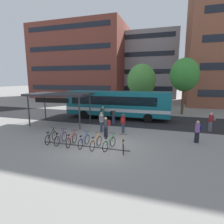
{
  "coord_description": "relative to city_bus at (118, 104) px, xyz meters",
  "views": [
    {
      "loc": [
        4.18,
        -11.16,
        4.58
      ],
      "look_at": [
        -0.63,
        4.03,
        1.73
      ],
      "focal_mm": 29.2,
      "sensor_mm": 36.0,
      "label": 1
    }
  ],
  "objects": [
    {
      "name": "building_left_wing",
      "position": [
        -16.9,
        23.57,
        7.18
      ],
      "size": [
        23.35,
        12.06,
        17.91
      ],
      "color": "brown",
      "rests_on": "ground"
    },
    {
      "name": "commuter_black_pack_3",
      "position": [
        0.28,
        -2.71,
        -0.85
      ],
      "size": [
        0.55,
        0.38,
        1.61
      ],
      "rotation": [
        0.0,
        0.0,
        0.12
      ],
      "color": "#2D3851",
      "rests_on": "ground"
    },
    {
      "name": "parked_bicycle_red_2",
      "position": [
        -0.64,
        -9.62,
        -1.39
      ],
      "size": [
        0.52,
        1.72,
        0.99
      ],
      "rotation": [
        0.0,
        0.0,
        1.66
      ],
      "color": "black",
      "rests_on": "ground"
    },
    {
      "name": "parked_bicycle_green_5",
      "position": [
        2.1,
        -9.49,
        -1.39
      ],
      "size": [
        0.54,
        1.7,
        0.99
      ],
      "rotation": [
        0.0,
        0.0,
        1.38
      ],
      "color": "black",
      "rests_on": "ground"
    },
    {
      "name": "parked_bicycle_black_0",
      "position": [
        -2.4,
        -9.52,
        -1.39
      ],
      "size": [
        0.52,
        1.71,
        0.99
      ],
      "rotation": [
        0.0,
        0.0,
        1.71
      ],
      "color": "black",
      "rests_on": "ground"
    },
    {
      "name": "bike_rack",
      "position": [
        0.29,
        -9.54,
        -1.68
      ],
      "size": [
        6.43,
        0.19,
        0.7
      ],
      "rotation": [
        0.0,
        0.0,
        0.02
      ],
      "color": "#47474C",
      "rests_on": "ground"
    },
    {
      "name": "city_bus",
      "position": [
        0.0,
        0.0,
        0.0
      ],
      "size": [
        12.08,
        2.83,
        3.2
      ],
      "rotation": [
        0.0,
        0.0,
        0.02
      ],
      "color": "#0F6070",
      "rests_on": "ground"
    },
    {
      "name": "commuter_grey_pack_4",
      "position": [
        9.38,
        -2.79,
        -0.78
      ],
      "size": [
        0.58,
        0.43,
        1.72
      ],
      "rotation": [
        0.0,
        0.0,
        3.4
      ],
      "color": "#565660",
      "rests_on": "ground"
    },
    {
      "name": "street_tree_1",
      "position": [
        7.45,
        5.25,
        3.39
      ],
      "size": [
        3.63,
        3.63,
        7.32
      ],
      "color": "brown",
      "rests_on": "ground"
    },
    {
      "name": "street_tree_0",
      "position": [
        1.45,
        8.44,
        2.65
      ],
      "size": [
        4.41,
        4.41,
        6.98
      ],
      "color": "brown",
      "rests_on": "ground"
    },
    {
      "name": "commuter_red_pack_0",
      "position": [
        2.05,
        -5.57,
        -0.81
      ],
      "size": [
        0.36,
        0.54,
        1.68
      ],
      "rotation": [
        0.0,
        0.0,
        1.62
      ],
      "color": "#2D3851",
      "rests_on": "ground"
    },
    {
      "name": "parked_bicycle_purple_1",
      "position": [
        -1.59,
        -9.53,
        -1.39
      ],
      "size": [
        0.52,
        1.72,
        0.99
      ],
      "rotation": [
        0.0,
        0.0,
        1.61
      ],
      "color": "black",
      "rests_on": "ground"
    },
    {
      "name": "commuter_grey_pack_6",
      "position": [
        0.12,
        -5.76,
        -0.76
      ],
      "size": [
        0.4,
        0.57,
        1.77
      ],
      "rotation": [
        0.0,
        0.0,
        1.76
      ],
      "color": "#2D3851",
      "rests_on": "ground"
    },
    {
      "name": "ground",
      "position": [
        1.57,
        -9.25,
        -1.78
      ],
      "size": [
        200.0,
        200.0,
        0.0
      ],
      "primitive_type": "plane",
      "color": "gray"
    },
    {
      "name": "building_centre_block",
      "position": [
        -0.44,
        30.83,
        6.3
      ],
      "size": [
        15.41,
        12.69,
        16.15
      ],
      "color": "gray",
      "rests_on": "ground"
    },
    {
      "name": "bus_lane_asphalt",
      "position": [
        1.57,
        -0.0,
        -1.77
      ],
      "size": [
        80.0,
        7.2,
        0.01
      ],
      "primitive_type": "cube",
      "color": "#232326",
      "rests_on": "ground"
    },
    {
      "name": "parked_bicycle_orange_6",
      "position": [
        3.07,
        -9.6,
        -1.39
      ],
      "size": [
        0.63,
        1.68,
        0.99
      ],
      "rotation": [
        0.0,
        0.0,
        1.84
      ],
      "color": "black",
      "rests_on": "ground"
    },
    {
      "name": "commuter_red_pack_5",
      "position": [
        1.02,
        -7.05,
        -0.83
      ],
      "size": [
        0.57,
        0.6,
        1.65
      ],
      "rotation": [
        0.0,
        0.0,
        4.03
      ],
      "color": "black",
      "rests_on": "ground"
    },
    {
      "name": "parked_bicycle_blue_3",
      "position": [
        0.29,
        -9.58,
        -1.39
      ],
      "size": [
        0.52,
        1.72,
        0.99
      ],
      "rotation": [
        0.0,
        0.0,
        1.56
      ],
      "color": "black",
      "rests_on": "ground"
    },
    {
      "name": "transit_shelter",
      "position": [
        -4.83,
        -4.52,
        1.24
      ],
      "size": [
        6.42,
        4.03,
        3.21
      ],
      "rotation": [
        0.0,
        0.0,
        0.08
      ],
      "color": "#38383D",
      "rests_on": "ground"
    },
    {
      "name": "parked_bicycle_orange_4",
      "position": [
        1.2,
        -9.63,
        -1.39
      ],
      "size": [
        0.52,
        1.72,
        0.99
      ],
      "rotation": [
        0.0,
        0.0,
        1.5
      ],
      "color": "black",
      "rests_on": "ground"
    },
    {
      "name": "commuter_navy_pack_1",
      "position": [
        -0.99,
        -2.4,
        -0.76
      ],
      "size": [
        0.59,
        0.59,
        1.75
      ],
      "rotation": [
        0.0,
        0.0,
        5.51
      ],
      "color": "#565660",
      "rests_on": "ground"
    },
    {
      "name": "commuter_navy_pack_2",
      "position": [
        7.84,
        -6.31,
        -0.82
      ],
      "size": [
        0.6,
        0.57,
        1.66
      ],
      "rotation": [
        0.0,
        0.0,
        3.81
      ],
      "color": "black",
      "rests_on": "ground"
    }
  ]
}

